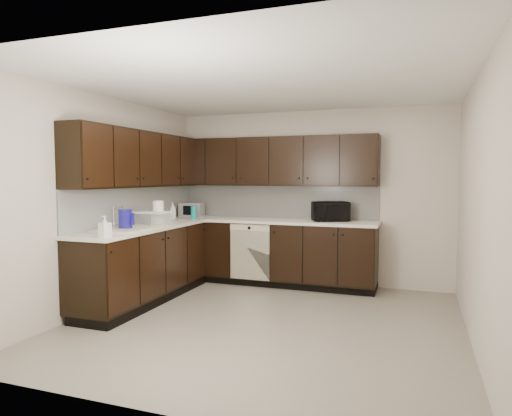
% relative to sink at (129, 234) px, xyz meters
% --- Properties ---
extents(floor, '(4.00, 4.00, 0.00)m').
position_rel_sink_xyz_m(floor, '(1.68, 0.01, -0.88)').
color(floor, gray).
rests_on(floor, ground).
extents(ceiling, '(4.00, 4.00, 0.00)m').
position_rel_sink_xyz_m(ceiling, '(1.68, 0.01, 1.62)').
color(ceiling, white).
rests_on(ceiling, wall_back).
extents(wall_back, '(4.00, 0.02, 2.50)m').
position_rel_sink_xyz_m(wall_back, '(1.68, 2.01, 0.37)').
color(wall_back, '#BFB3A3').
rests_on(wall_back, floor).
extents(wall_left, '(0.02, 4.00, 2.50)m').
position_rel_sink_xyz_m(wall_left, '(-0.32, 0.01, 0.37)').
color(wall_left, '#BFB3A3').
rests_on(wall_left, floor).
extents(wall_right, '(0.02, 4.00, 2.50)m').
position_rel_sink_xyz_m(wall_right, '(3.68, 0.01, 0.37)').
color(wall_right, '#BFB3A3').
rests_on(wall_right, floor).
extents(wall_front, '(4.00, 0.02, 2.50)m').
position_rel_sink_xyz_m(wall_front, '(1.68, -1.99, 0.37)').
color(wall_front, '#BFB3A3').
rests_on(wall_front, floor).
extents(lower_cabinets, '(3.00, 2.80, 0.90)m').
position_rel_sink_xyz_m(lower_cabinets, '(0.67, 1.12, -0.47)').
color(lower_cabinets, black).
rests_on(lower_cabinets, floor).
extents(countertop, '(3.03, 2.83, 0.04)m').
position_rel_sink_xyz_m(countertop, '(0.67, 1.12, 0.04)').
color(countertop, silver).
rests_on(countertop, lower_cabinets).
extents(backsplash, '(3.00, 2.80, 0.48)m').
position_rel_sink_xyz_m(backsplash, '(0.46, 1.33, 0.30)').
color(backsplash, beige).
rests_on(backsplash, countertop).
extents(upper_cabinets, '(3.00, 2.80, 0.70)m').
position_rel_sink_xyz_m(upper_cabinets, '(0.58, 1.22, 0.89)').
color(upper_cabinets, black).
rests_on(upper_cabinets, wall_back).
extents(dishwasher, '(0.58, 0.04, 0.78)m').
position_rel_sink_xyz_m(dishwasher, '(0.98, 1.42, -0.33)').
color(dishwasher, beige).
rests_on(dishwasher, lower_cabinets).
extents(sink, '(0.54, 0.82, 0.42)m').
position_rel_sink_xyz_m(sink, '(0.00, 0.00, 0.00)').
color(sink, beige).
rests_on(sink, countertop).
extents(microwave, '(0.57, 0.49, 0.26)m').
position_rel_sink_xyz_m(microwave, '(2.04, 1.75, 0.19)').
color(microwave, black).
rests_on(microwave, countertop).
extents(soap_bottle_a, '(0.12, 0.12, 0.22)m').
position_rel_sink_xyz_m(soap_bottle_a, '(0.20, -0.69, 0.17)').
color(soap_bottle_a, gray).
rests_on(soap_bottle_a, countertop).
extents(soap_bottle_b, '(0.10, 0.10, 0.25)m').
position_rel_sink_xyz_m(soap_bottle_b, '(-0.09, 1.17, 0.18)').
color(soap_bottle_b, gray).
rests_on(soap_bottle_b, countertop).
extents(toaster_oven, '(0.37, 0.30, 0.21)m').
position_rel_sink_xyz_m(toaster_oven, '(-0.07, 1.70, 0.17)').
color(toaster_oven, silver).
rests_on(toaster_oven, countertop).
extents(storage_bin, '(0.50, 0.44, 0.16)m').
position_rel_sink_xyz_m(storage_bin, '(0.01, 0.46, 0.14)').
color(storage_bin, white).
rests_on(storage_bin, countertop).
extents(blue_pitcher, '(0.18, 0.18, 0.24)m').
position_rel_sink_xyz_m(blue_pitcher, '(0.01, -0.07, 0.18)').
color(blue_pitcher, '#17109A').
rests_on(blue_pitcher, countertop).
extents(teal_tumbler, '(0.11, 0.11, 0.19)m').
position_rel_sink_xyz_m(teal_tumbler, '(0.14, 1.36, 0.15)').
color(teal_tumbler, '#0C8B83').
rests_on(teal_tumbler, countertop).
extents(paper_towel_roll, '(0.18, 0.18, 0.30)m').
position_rel_sink_xyz_m(paper_towel_roll, '(0.05, 0.55, 0.21)').
color(paper_towel_roll, white).
rests_on(paper_towel_roll, countertop).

